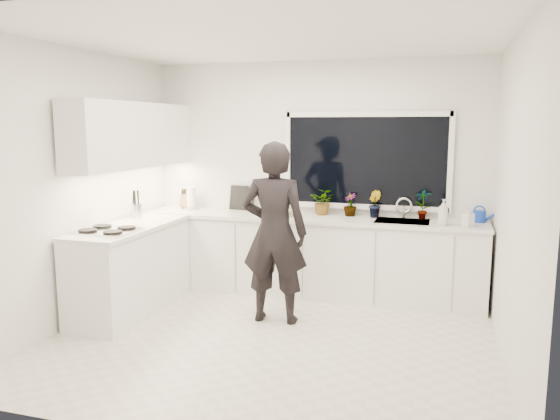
% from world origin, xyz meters
% --- Properties ---
extents(floor, '(4.00, 3.50, 0.02)m').
position_xyz_m(floor, '(0.00, 0.00, -0.01)').
color(floor, beige).
rests_on(floor, ground).
extents(wall_back, '(4.00, 0.02, 2.70)m').
position_xyz_m(wall_back, '(0.00, 1.76, 1.35)').
color(wall_back, white).
rests_on(wall_back, ground).
extents(wall_left, '(0.02, 3.50, 2.70)m').
position_xyz_m(wall_left, '(-2.01, 0.00, 1.35)').
color(wall_left, white).
rests_on(wall_left, ground).
extents(wall_right, '(0.02, 3.50, 2.70)m').
position_xyz_m(wall_right, '(2.01, 0.00, 1.35)').
color(wall_right, white).
rests_on(wall_right, ground).
extents(ceiling, '(4.00, 3.50, 0.02)m').
position_xyz_m(ceiling, '(0.00, 0.00, 2.71)').
color(ceiling, white).
rests_on(ceiling, wall_back).
extents(window, '(1.80, 0.02, 1.00)m').
position_xyz_m(window, '(0.60, 1.73, 1.55)').
color(window, black).
rests_on(window, wall_back).
extents(base_cabinets_back, '(3.92, 0.58, 0.88)m').
position_xyz_m(base_cabinets_back, '(0.00, 1.45, 0.44)').
color(base_cabinets_back, white).
rests_on(base_cabinets_back, floor).
extents(base_cabinets_left, '(0.58, 1.60, 0.88)m').
position_xyz_m(base_cabinets_left, '(-1.67, 0.35, 0.44)').
color(base_cabinets_left, white).
rests_on(base_cabinets_left, floor).
extents(countertop_back, '(3.94, 0.62, 0.04)m').
position_xyz_m(countertop_back, '(0.00, 1.44, 0.90)').
color(countertop_back, silver).
rests_on(countertop_back, base_cabinets_back).
extents(countertop_left, '(0.62, 1.60, 0.04)m').
position_xyz_m(countertop_left, '(-1.67, 0.35, 0.90)').
color(countertop_left, silver).
rests_on(countertop_left, base_cabinets_left).
extents(upper_cabinets, '(0.34, 2.10, 0.70)m').
position_xyz_m(upper_cabinets, '(-1.79, 0.70, 1.85)').
color(upper_cabinets, white).
rests_on(upper_cabinets, wall_left).
extents(sink, '(0.58, 0.42, 0.14)m').
position_xyz_m(sink, '(1.05, 1.45, 0.87)').
color(sink, silver).
rests_on(sink, countertop_back).
extents(faucet, '(0.03, 0.03, 0.22)m').
position_xyz_m(faucet, '(1.05, 1.65, 1.03)').
color(faucet, silver).
rests_on(faucet, countertop_back).
extents(stovetop, '(0.56, 0.48, 0.03)m').
position_xyz_m(stovetop, '(-1.69, -0.00, 0.94)').
color(stovetop, black).
rests_on(stovetop, countertop_left).
extents(person, '(0.69, 0.48, 1.81)m').
position_xyz_m(person, '(-0.12, 0.48, 0.91)').
color(person, black).
rests_on(person, floor).
extents(pizza_tray, '(0.52, 0.46, 0.03)m').
position_xyz_m(pizza_tray, '(-0.37, 1.42, 0.94)').
color(pizza_tray, '#B4B3B8').
rests_on(pizza_tray, countertop_back).
extents(pizza, '(0.47, 0.42, 0.01)m').
position_xyz_m(pizza, '(-0.37, 1.42, 0.95)').
color(pizza, '#A83516').
rests_on(pizza, pizza_tray).
extents(watering_can, '(0.18, 0.18, 0.13)m').
position_xyz_m(watering_can, '(1.85, 1.61, 0.98)').
color(watering_can, '#1238B0').
rests_on(watering_can, countertop_back).
extents(paper_towel_roll, '(0.14, 0.14, 0.26)m').
position_xyz_m(paper_towel_roll, '(-1.53, 1.55, 1.05)').
color(paper_towel_roll, white).
rests_on(paper_towel_roll, countertop_back).
extents(knife_block, '(0.15, 0.12, 0.22)m').
position_xyz_m(knife_block, '(-1.62, 1.59, 1.03)').
color(knife_block, olive).
rests_on(knife_block, countertop_back).
extents(utensil_crock, '(0.16, 0.16, 0.16)m').
position_xyz_m(utensil_crock, '(-1.85, 0.80, 1.00)').
color(utensil_crock, '#A9A9AD').
rests_on(utensil_crock, countertop_left).
extents(picture_frame_large, '(0.22, 0.08, 0.28)m').
position_xyz_m(picture_frame_large, '(-0.85, 1.69, 1.06)').
color(picture_frame_large, black).
rests_on(picture_frame_large, countertop_back).
extents(picture_frame_small, '(0.25, 0.06, 0.30)m').
position_xyz_m(picture_frame_small, '(-0.95, 1.69, 1.07)').
color(picture_frame_small, black).
rests_on(picture_frame_small, countertop_back).
extents(herb_plants, '(1.38, 0.27, 0.34)m').
position_xyz_m(herb_plants, '(0.47, 1.61, 1.07)').
color(herb_plants, '#26662D').
rests_on(herb_plants, countertop_back).
extents(soap_bottles, '(0.39, 0.14, 0.28)m').
position_xyz_m(soap_bottles, '(1.57, 1.30, 1.05)').
color(soap_bottles, '#D8BF66').
rests_on(soap_bottles, countertop_back).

